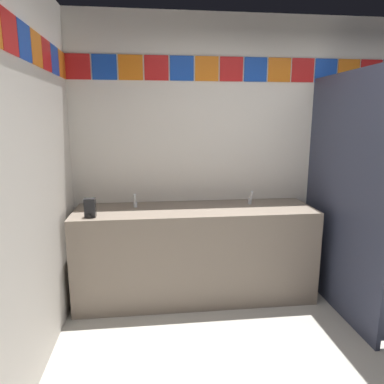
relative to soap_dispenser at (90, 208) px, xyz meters
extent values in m
cube|color=silver|center=(1.77, 0.54, 0.37)|extent=(4.01, 0.08, 2.65)
cube|color=red|center=(-0.12, 0.49, 1.19)|extent=(0.22, 0.01, 0.22)
cube|color=#1947B7|center=(0.12, 0.49, 1.19)|extent=(0.22, 0.01, 0.22)
cube|color=orange|center=(0.35, 0.49, 1.19)|extent=(0.22, 0.01, 0.22)
cube|color=red|center=(0.59, 0.49, 1.19)|extent=(0.22, 0.01, 0.22)
cube|color=#1947B7|center=(0.82, 0.49, 1.19)|extent=(0.22, 0.01, 0.22)
cube|color=orange|center=(1.06, 0.49, 1.19)|extent=(0.22, 0.01, 0.22)
cube|color=red|center=(1.29, 0.49, 1.19)|extent=(0.22, 0.01, 0.22)
cube|color=#1947B7|center=(1.53, 0.49, 1.19)|extent=(0.22, 0.01, 0.22)
cube|color=orange|center=(1.77, 0.49, 1.19)|extent=(0.22, 0.01, 0.22)
cube|color=red|center=(2.00, 0.49, 1.19)|extent=(0.22, 0.01, 0.22)
cube|color=#1947B7|center=(2.24, 0.49, 1.19)|extent=(0.22, 0.01, 0.22)
cube|color=orange|center=(2.47, 0.49, 1.19)|extent=(0.22, 0.01, 0.22)
cube|color=red|center=(2.71, 0.49, 1.19)|extent=(0.22, 0.01, 0.22)
cube|color=red|center=(-0.23, -0.78, 1.19)|extent=(0.01, 0.22, 0.22)
cube|color=#1947B7|center=(-0.23, -0.54, 1.19)|extent=(0.01, 0.22, 0.22)
cube|color=orange|center=(-0.23, -0.31, 1.19)|extent=(0.01, 0.22, 0.22)
cube|color=red|center=(-0.23, -0.08, 1.19)|extent=(0.01, 0.22, 0.22)
cube|color=#1947B7|center=(-0.23, 0.15, 1.19)|extent=(0.01, 0.22, 0.22)
cube|color=orange|center=(-0.23, 0.38, 1.19)|extent=(0.01, 0.22, 0.22)
cube|color=gray|center=(0.91, 0.19, -0.52)|extent=(2.20, 0.62, 0.87)
cube|color=gray|center=(0.91, 0.48, -0.12)|extent=(2.20, 0.03, 0.08)
cylinder|color=white|center=(0.36, 0.16, -0.13)|extent=(0.34, 0.34, 0.10)
cylinder|color=white|center=(1.46, 0.16, -0.13)|extent=(0.34, 0.34, 0.10)
cylinder|color=silver|center=(0.36, 0.30, -0.05)|extent=(0.04, 0.04, 0.05)
cylinder|color=silver|center=(0.36, 0.25, 0.02)|extent=(0.02, 0.06, 0.09)
cylinder|color=silver|center=(1.46, 0.30, -0.05)|extent=(0.04, 0.04, 0.05)
cylinder|color=silver|center=(1.46, 0.25, 0.02)|extent=(0.02, 0.06, 0.09)
cube|color=black|center=(0.00, 0.00, 0.00)|extent=(0.09, 0.07, 0.16)
cylinder|color=black|center=(0.00, -0.04, -0.06)|extent=(0.02, 0.02, 0.03)
cube|color=#33384C|center=(2.15, -0.15, 0.08)|extent=(0.04, 1.30, 2.07)
cylinder|color=white|center=(2.73, 0.04, -0.75)|extent=(0.38, 0.38, 0.40)
torus|color=white|center=(2.73, 0.04, -0.54)|extent=(0.39, 0.39, 0.05)
cube|color=white|center=(2.73, 0.25, -0.38)|extent=(0.34, 0.17, 0.34)
camera|label=1|loc=(0.52, -2.92, 0.73)|focal=32.77mm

